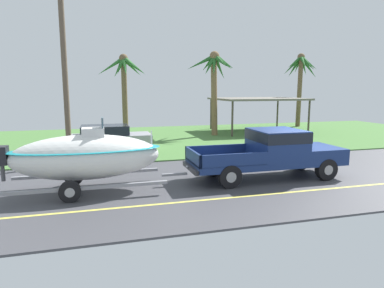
# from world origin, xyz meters

# --- Properties ---
(ground) EXTENTS (36.00, 22.00, 0.11)m
(ground) POSITION_xyz_m (0.00, 8.38, -0.01)
(ground) COLOR #424247
(pickup_truck_towing) EXTENTS (6.02, 2.00, 1.83)m
(pickup_truck_towing) POSITION_xyz_m (-1.28, 0.06, 1.02)
(pickup_truck_towing) COLOR navy
(pickup_truck_towing) RESTS_ON ground
(boat_on_trailer) EXTENTS (6.00, 2.14, 2.43)m
(boat_on_trailer) POSITION_xyz_m (-8.09, 0.06, 1.17)
(boat_on_trailer) COLOR gray
(boat_on_trailer) RESTS_ON ground
(parked_sedan_near) EXTENTS (4.43, 1.87, 1.38)m
(parked_sedan_near) POSITION_xyz_m (-7.14, 7.55, 0.67)
(parked_sedan_near) COLOR #99999E
(parked_sedan_near) RESTS_ON ground
(carport_awning) EXTENTS (6.54, 5.06, 2.61)m
(carport_awning) POSITION_xyz_m (4.30, 12.87, 2.49)
(carport_awning) COLOR #4C4238
(carport_awning) RESTS_ON ground
(palm_tree_near_left) EXTENTS (3.58, 2.59, 5.77)m
(palm_tree_near_left) POSITION_xyz_m (-5.61, 14.01, 4.31)
(palm_tree_near_left) COLOR brown
(palm_tree_near_left) RESTS_ON ground
(palm_tree_near_right) EXTENTS (3.44, 3.24, 5.90)m
(palm_tree_near_right) POSITION_xyz_m (0.39, 11.79, 4.39)
(palm_tree_near_right) COLOR brown
(palm_tree_near_right) RESTS_ON ground
(palm_tree_mid) EXTENTS (3.11, 3.37, 6.28)m
(palm_tree_mid) POSITION_xyz_m (9.22, 14.86, 4.71)
(palm_tree_mid) COLOR brown
(palm_tree_mid) RESTS_ON ground
(utility_pole) EXTENTS (0.24, 1.80, 8.28)m
(utility_pole) POSITION_xyz_m (-8.95, 4.73, 4.30)
(utility_pole) COLOR brown
(utility_pole) RESTS_ON ground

